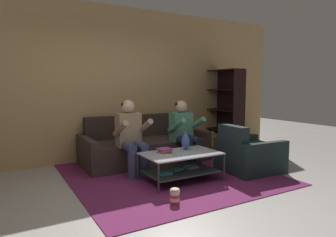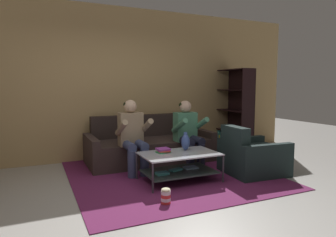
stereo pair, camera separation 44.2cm
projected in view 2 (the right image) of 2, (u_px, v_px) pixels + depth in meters
name	position (u px, v px, depth m)	size (l,w,h in m)	color
ground	(155.00, 201.00, 3.66)	(16.80, 16.80, 0.00)	#A6A39D
back_partition	(107.00, 83.00, 5.73)	(8.40, 0.12, 2.90)	tan
couch	(149.00, 147.00, 5.57)	(2.28, 0.99, 0.84)	#332724
person_seated_left	(133.00, 133.00, 4.80)	(0.50, 0.58, 1.18)	#374062
person_seated_right	(188.00, 131.00, 5.21)	(0.50, 0.58, 1.15)	#1C1E30
coffee_table	(179.00, 163.00, 4.39)	(1.12, 0.69, 0.42)	#B4B6BF
area_rug	(166.00, 172.00, 4.90)	(3.00, 3.24, 0.01)	#611E48
vase	(186.00, 142.00, 4.57)	(0.13, 0.13, 0.28)	#384F94
book_stack	(163.00, 150.00, 4.41)	(0.22, 0.20, 0.06)	#379454
bookshelf	(233.00, 119.00, 6.54)	(0.33, 1.00, 1.75)	black
armchair	(252.00, 157.00, 4.77)	(0.93, 0.86, 0.78)	black
popcorn_tub	(166.00, 196.00, 3.55)	(0.12, 0.12, 0.20)	red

